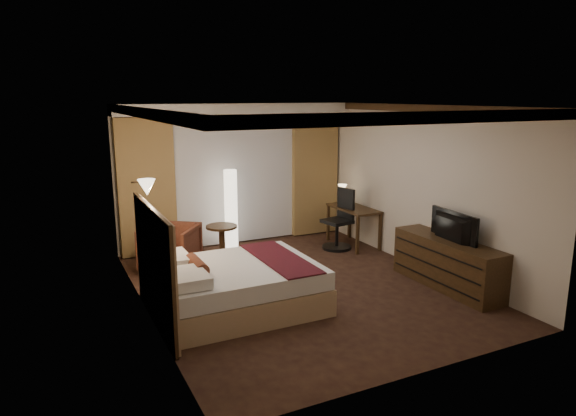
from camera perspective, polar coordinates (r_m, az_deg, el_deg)
name	(u,v)px	position (r m, az deg, el deg)	size (l,w,h in m)	color
floor	(300,287)	(7.87, 1.30, -8.77)	(4.50, 5.50, 0.01)	black
ceiling	(301,106)	(7.34, 1.41, 11.28)	(4.50, 5.50, 0.01)	white
back_wall	(234,174)	(9.97, -5.99, 3.73)	(4.50, 0.02, 2.70)	beige
left_wall	(143,216)	(6.77, -15.78, -0.81)	(0.02, 5.50, 2.70)	beige
right_wall	(421,188)	(8.74, 14.55, 2.18)	(0.02, 5.50, 2.70)	beige
crown_molding	(301,110)	(7.34, 1.40, 10.82)	(4.50, 5.50, 0.12)	black
soffit	(238,109)	(9.63, -5.63, 10.91)	(4.50, 0.50, 0.20)	white
curtain_sheer	(236,180)	(9.91, -5.81, 3.10)	(2.48, 0.04, 2.45)	silver
curtain_left_drape	(147,187)	(9.41, -15.43, 2.21)	(1.00, 0.14, 2.45)	#9E7848
curtain_right_drape	(315,175)	(10.57, 2.99, 3.72)	(1.00, 0.14, 2.45)	#9E7848
wall_sconce	(147,187)	(7.25, -15.43, 2.23)	(0.24, 0.24, 0.24)	white
bed	(237,286)	(7.06, -5.67, -8.66)	(2.14, 1.67, 0.63)	white
headboard	(155,267)	(6.64, -14.54, -6.39)	(0.12, 1.97, 1.50)	tan
armchair	(170,246)	(8.68, -12.97, -4.10)	(0.82, 0.77, 0.85)	#4C2416
side_table	(222,242)	(9.17, -7.35, -3.78)	(0.55, 0.55, 0.60)	black
floor_lamp	(231,210)	(9.54, -6.35, -0.24)	(0.32, 0.32, 1.53)	white
desk	(353,226)	(9.95, 7.26, -2.05)	(0.55, 1.14, 0.75)	black
desk_lamp	(342,195)	(10.18, 6.04, 1.45)	(0.18, 0.18, 0.34)	#FFD899
office_chair	(337,219)	(9.65, 5.48, -1.25)	(0.55, 0.55, 1.15)	black
dresser	(447,263)	(8.12, 17.28, -5.90)	(0.50, 1.91, 0.74)	black
television	(449,221)	(7.92, 17.42, -1.43)	(0.99, 0.57, 0.13)	black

